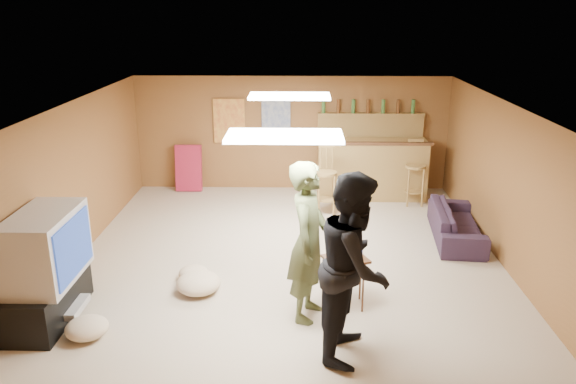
{
  "coord_description": "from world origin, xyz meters",
  "views": [
    {
      "loc": [
        0.16,
        -7.15,
        3.44
      ],
      "look_at": [
        0.0,
        0.2,
        1.0
      ],
      "focal_mm": 35.0,
      "sensor_mm": 36.0,
      "label": 1
    }
  ],
  "objects_px": {
    "tv_body": "(46,247)",
    "person_black": "(355,266)",
    "bar_counter": "(371,169)",
    "sofa": "(456,223)",
    "person_olive": "(309,242)",
    "tray_table": "(345,282)"
  },
  "relations": [
    {
      "from": "person_olive",
      "to": "person_black",
      "type": "height_order",
      "value": "person_black"
    },
    {
      "from": "sofa",
      "to": "bar_counter",
      "type": "bearing_deg",
      "value": 34.91
    },
    {
      "from": "tv_body",
      "to": "person_olive",
      "type": "relative_size",
      "value": 0.59
    },
    {
      "from": "tray_table",
      "to": "person_black",
      "type": "bearing_deg",
      "value": -89.61
    },
    {
      "from": "bar_counter",
      "to": "sofa",
      "type": "relative_size",
      "value": 1.16
    },
    {
      "from": "person_black",
      "to": "tray_table",
      "type": "xyz_separation_m",
      "value": [
        -0.01,
        0.93,
        -0.66
      ]
    },
    {
      "from": "tv_body",
      "to": "person_black",
      "type": "height_order",
      "value": "person_black"
    },
    {
      "from": "tv_body",
      "to": "bar_counter",
      "type": "relative_size",
      "value": 0.55
    },
    {
      "from": "tray_table",
      "to": "sofa",
      "type": "bearing_deg",
      "value": 48.14
    },
    {
      "from": "bar_counter",
      "to": "tray_table",
      "type": "distance_m",
      "value": 4.15
    },
    {
      "from": "tv_body",
      "to": "person_black",
      "type": "bearing_deg",
      "value": -9.29
    },
    {
      "from": "bar_counter",
      "to": "tray_table",
      "type": "bearing_deg",
      "value": -100.99
    },
    {
      "from": "person_olive",
      "to": "person_black",
      "type": "distance_m",
      "value": 0.83
    },
    {
      "from": "tv_body",
      "to": "person_black",
      "type": "relative_size",
      "value": 0.57
    },
    {
      "from": "bar_counter",
      "to": "tv_body",
      "type": "bearing_deg",
      "value": -133.0
    },
    {
      "from": "person_black",
      "to": "sofa",
      "type": "bearing_deg",
      "value": -17.47
    },
    {
      "from": "tv_body",
      "to": "person_black",
      "type": "xyz_separation_m",
      "value": [
        3.37,
        -0.55,
        0.07
      ]
    },
    {
      "from": "bar_counter",
      "to": "tray_table",
      "type": "height_order",
      "value": "bar_counter"
    },
    {
      "from": "tv_body",
      "to": "tray_table",
      "type": "relative_size",
      "value": 1.76
    },
    {
      "from": "bar_counter",
      "to": "sofa",
      "type": "height_order",
      "value": "bar_counter"
    },
    {
      "from": "person_black",
      "to": "tray_table",
      "type": "relative_size",
      "value": 3.11
    },
    {
      "from": "tv_body",
      "to": "sofa",
      "type": "relative_size",
      "value": 0.64
    }
  ]
}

